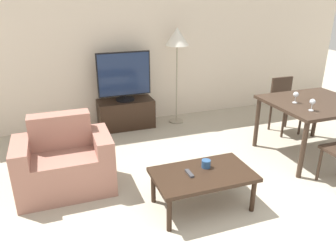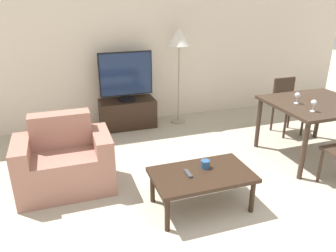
{
  "view_description": "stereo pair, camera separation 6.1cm",
  "coord_description": "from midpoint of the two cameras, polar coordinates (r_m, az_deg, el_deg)",
  "views": [
    {
      "loc": [
        -1.45,
        -1.3,
        2.06
      ],
      "look_at": [
        -0.28,
        1.97,
        0.65
      ],
      "focal_mm": 35.0,
      "sensor_mm": 36.0,
      "label": 1
    },
    {
      "loc": [
        -1.39,
        -1.32,
        2.06
      ],
      "look_at": [
        -0.28,
        1.97,
        0.65
      ],
      "focal_mm": 35.0,
      "sensor_mm": 36.0,
      "label": 2
    }
  ],
  "objects": [
    {
      "name": "wine_glass_center",
      "position": [
        4.47,
        21.0,
        5.04
      ],
      "size": [
        0.07,
        0.07,
        0.15
      ],
      "color": "silver",
      "rests_on": "dining_table"
    },
    {
      "name": "dining_table",
      "position": [
        4.68,
        23.77,
        2.92
      ],
      "size": [
        1.17,
        1.05,
        0.76
      ],
      "color": "#38281E",
      "rests_on": "ground_plane"
    },
    {
      "name": "wall_back",
      "position": [
        5.52,
        -4.79,
        14.61
      ],
      "size": [
        7.8,
        0.06,
        2.7
      ],
      "color": "beige",
      "rests_on": "ground_plane"
    },
    {
      "name": "coffee_table",
      "position": [
        3.35,
        5.55,
        -8.78
      ],
      "size": [
        1.01,
        0.6,
        0.4
      ],
      "color": "black",
      "rests_on": "ground_plane"
    },
    {
      "name": "floor_lamp",
      "position": [
        5.33,
        1.26,
        14.7
      ],
      "size": [
        0.38,
        0.38,
        1.58
      ],
      "color": "gray",
      "rests_on": "ground_plane"
    },
    {
      "name": "tv_stand",
      "position": [
        5.42,
        -7.66,
        2.16
      ],
      "size": [
        0.89,
        0.44,
        0.46
      ],
      "color": "black",
      "rests_on": "ground_plane"
    },
    {
      "name": "dining_chair_far",
      "position": [
        5.46,
        19.28,
        4.02
      ],
      "size": [
        0.4,
        0.4,
        0.85
      ],
      "color": "#38281E",
      "rests_on": "ground_plane"
    },
    {
      "name": "wine_glass_left",
      "position": [
        4.23,
        23.47,
        3.78
      ],
      "size": [
        0.07,
        0.07,
        0.15
      ],
      "color": "silver",
      "rests_on": "dining_table"
    },
    {
      "name": "tv",
      "position": [
        5.24,
        -7.99,
        8.53
      ],
      "size": [
        0.84,
        0.3,
        0.77
      ],
      "color": "black",
      "rests_on": "tv_stand"
    },
    {
      "name": "armchair",
      "position": [
        3.82,
        -17.98,
        -6.31
      ],
      "size": [
        1.02,
        0.63,
        0.84
      ],
      "color": "#9E6B5B",
      "rests_on": "ground_plane"
    },
    {
      "name": "cup_white_near",
      "position": [
        3.4,
        6.13,
        -6.56
      ],
      "size": [
        0.09,
        0.09,
        0.08
      ],
      "color": "navy",
      "rests_on": "coffee_table"
    },
    {
      "name": "remote_primary",
      "position": [
        3.28,
        3.21,
        -8.23
      ],
      "size": [
        0.04,
        0.15,
        0.02
      ],
      "color": "#38383D",
      "rests_on": "coffee_table"
    }
  ]
}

